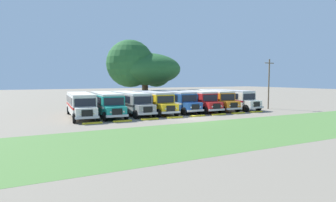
% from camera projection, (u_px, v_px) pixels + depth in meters
% --- Properties ---
extents(ground_plane, '(220.00, 220.00, 0.00)m').
position_uv_depth(ground_plane, '(193.00, 119.00, 32.26)').
color(ground_plane, slate).
extents(foreground_grass_strip, '(80.00, 11.66, 0.01)m').
position_uv_depth(foreground_grass_strip, '(243.00, 130.00, 24.93)').
color(foreground_grass_strip, '#4C7538').
rests_on(foreground_grass_strip, ground_plane).
extents(parked_bus_slot_0, '(3.26, 10.93, 2.82)m').
position_uv_depth(parked_bus_slot_0, '(81.00, 104.00, 33.80)').
color(parked_bus_slot_0, silver).
rests_on(parked_bus_slot_0, ground_plane).
extents(parked_bus_slot_1, '(3.23, 10.92, 2.82)m').
position_uv_depth(parked_bus_slot_1, '(106.00, 103.00, 35.12)').
color(parked_bus_slot_1, teal).
rests_on(parked_bus_slot_1, ground_plane).
extents(parked_bus_slot_2, '(2.91, 10.87, 2.82)m').
position_uv_depth(parked_bus_slot_2, '(130.00, 102.00, 36.95)').
color(parked_bus_slot_2, '#9E9993').
rests_on(parked_bus_slot_2, ground_plane).
extents(parked_bus_slot_3, '(2.85, 10.86, 2.82)m').
position_uv_depth(parked_bus_slot_3, '(152.00, 101.00, 38.28)').
color(parked_bus_slot_3, yellow).
rests_on(parked_bus_slot_3, ground_plane).
extents(parked_bus_slot_4, '(2.81, 10.86, 2.82)m').
position_uv_depth(parked_bus_slot_4, '(173.00, 100.00, 40.06)').
color(parked_bus_slot_4, '#23519E').
rests_on(parked_bus_slot_4, ground_plane).
extents(parked_bus_slot_5, '(2.76, 10.85, 2.82)m').
position_uv_depth(parked_bus_slot_5, '(193.00, 99.00, 41.03)').
color(parked_bus_slot_5, red).
rests_on(parked_bus_slot_5, ground_plane).
extents(parked_bus_slot_6, '(3.23, 10.92, 2.82)m').
position_uv_depth(parked_bus_slot_6, '(211.00, 99.00, 42.51)').
color(parked_bus_slot_6, orange).
rests_on(parked_bus_slot_6, ground_plane).
extents(parked_bus_slot_7, '(2.89, 10.87, 2.82)m').
position_uv_depth(parked_bus_slot_7, '(229.00, 98.00, 43.76)').
color(parked_bus_slot_7, silver).
rests_on(parked_bus_slot_7, ground_plane).
extents(curb_wheelstop_0, '(2.00, 0.36, 0.15)m').
position_uv_depth(curb_wheelstop_0, '(92.00, 123.00, 28.55)').
color(curb_wheelstop_0, yellow).
rests_on(curb_wheelstop_0, ground_plane).
extents(curb_wheelstop_1, '(2.00, 0.36, 0.15)m').
position_uv_depth(curb_wheelstop_1, '(122.00, 121.00, 29.98)').
color(curb_wheelstop_1, yellow).
rests_on(curb_wheelstop_1, ground_plane).
extents(curb_wheelstop_2, '(2.00, 0.36, 0.15)m').
position_uv_depth(curb_wheelstop_2, '(150.00, 119.00, 31.40)').
color(curb_wheelstop_2, yellow).
rests_on(curb_wheelstop_2, ground_plane).
extents(curb_wheelstop_3, '(2.00, 0.36, 0.15)m').
position_uv_depth(curb_wheelstop_3, '(175.00, 117.00, 32.83)').
color(curb_wheelstop_3, yellow).
rests_on(curb_wheelstop_3, ground_plane).
extents(curb_wheelstop_4, '(2.00, 0.36, 0.15)m').
position_uv_depth(curb_wheelstop_4, '(198.00, 116.00, 34.25)').
color(curb_wheelstop_4, yellow).
rests_on(curb_wheelstop_4, ground_plane).
extents(curb_wheelstop_5, '(2.00, 0.36, 0.15)m').
position_uv_depth(curb_wheelstop_5, '(219.00, 114.00, 35.68)').
color(curb_wheelstop_5, yellow).
rests_on(curb_wheelstop_5, ground_plane).
extents(curb_wheelstop_6, '(2.00, 0.36, 0.15)m').
position_uv_depth(curb_wheelstop_6, '(238.00, 113.00, 37.10)').
color(curb_wheelstop_6, yellow).
rests_on(curb_wheelstop_6, ground_plane).
extents(curb_wheelstop_7, '(2.00, 0.36, 0.15)m').
position_uv_depth(curb_wheelstop_7, '(256.00, 112.00, 38.53)').
color(curb_wheelstop_7, yellow).
rests_on(curb_wheelstop_7, ground_plane).
extents(broad_shade_tree, '(13.14, 12.90, 11.04)m').
position_uv_depth(broad_shade_tree, '(141.00, 68.00, 49.61)').
color(broad_shade_tree, brown).
rests_on(broad_shade_tree, ground_plane).
extents(utility_pole, '(1.80, 0.20, 7.52)m').
position_uv_depth(utility_pole, '(269.00, 82.00, 42.94)').
color(utility_pole, brown).
rests_on(utility_pole, ground_plane).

